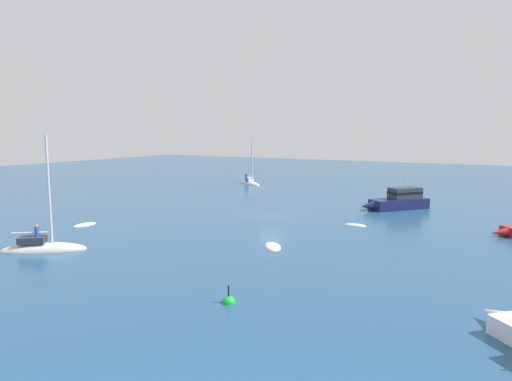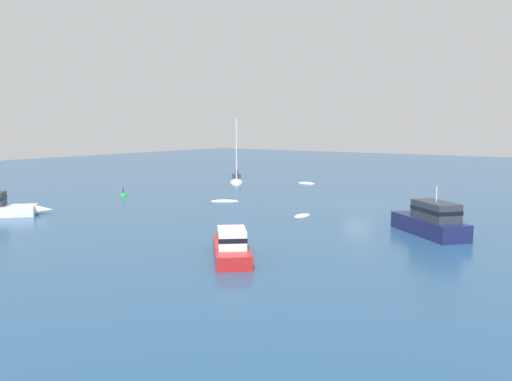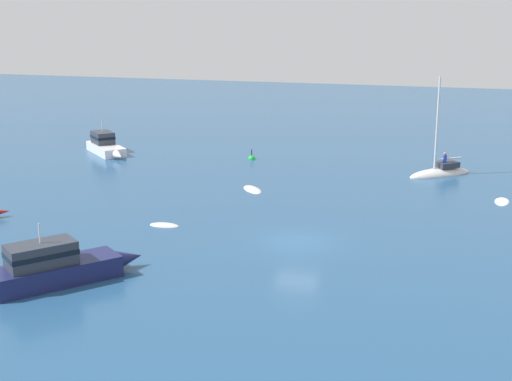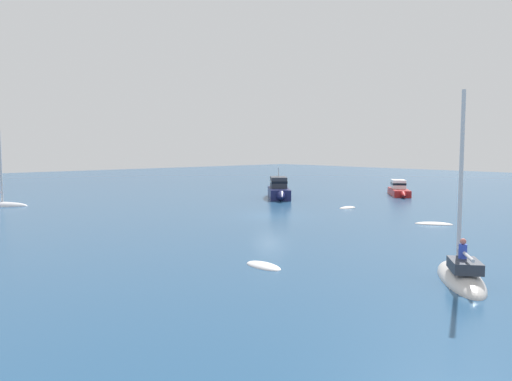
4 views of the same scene
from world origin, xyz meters
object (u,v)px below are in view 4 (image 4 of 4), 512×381
Objects in this scene: cabin_cruiser at (399,190)px; rib at (434,224)px; cabin_cruiser_1 at (279,190)px; dinghy at (263,266)px; dinghy_1 at (347,208)px; sailboat at (461,277)px.

rib is at bearing -1.67° from cabin_cruiser.
cabin_cruiser is at bearing -85.76° from rib.
cabin_cruiser_1 is (4.22, 19.77, 0.89)m from rib.
dinghy reaches higher than dinghy_1.
cabin_cruiser_1 is at bearing -42.06° from dinghy.
sailboat reaches higher than dinghy_1.
dinghy_1 is at bearing 32.30° from cabin_cruiser_1.
dinghy_1 is 0.70× the size of rib.
cabin_cruiser_1 is (1.39, 10.03, 0.89)m from dinghy_1.
dinghy_1 is at bearing 10.73° from sailboat.
dinghy reaches higher than rib.
cabin_cruiser_1 is at bearing -69.44° from cabin_cruiser.
dinghy is 17.27m from rib.
dinghy is 1.17× the size of dinghy_1.
cabin_cruiser is 0.76× the size of sailboat.
cabin_cruiser_1 is at bearing -47.06° from rib.
dinghy is 22.91m from dinghy_1.
cabin_cruiser_1 is at bearing 20.36° from sailboat.
dinghy is 30.10m from cabin_cruiser_1.
dinghy is at bearing 59.45° from rib.
rib is at bearing -5.26° from sailboat.
cabin_cruiser reaches higher than dinghy.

